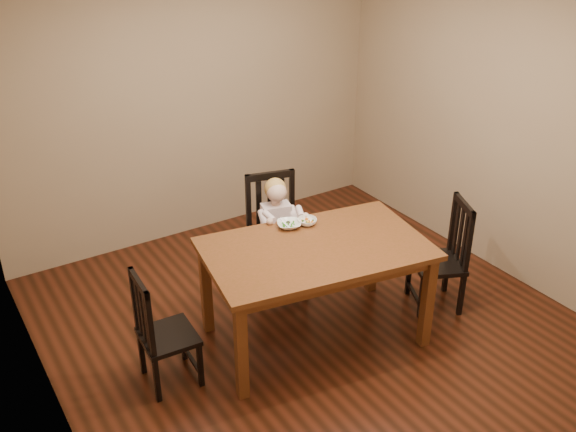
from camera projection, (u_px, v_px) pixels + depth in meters
room at (310, 172)px, 4.72m from camera, size 4.01×4.01×2.71m
dining_table at (316, 258)px, 4.83m from camera, size 1.80×1.26×0.83m
chair_child at (275, 236)px, 5.59m from camera, size 0.55×0.54×1.06m
chair_left at (161, 332)px, 4.50m from camera, size 0.40×0.41×0.91m
chair_right at (443, 257)px, 5.36m from camera, size 0.54×0.55×0.97m
toddler at (277, 225)px, 5.48m from camera, size 0.41×0.47×0.55m
bowl_peas at (289, 225)px, 5.05m from camera, size 0.24×0.24×0.05m
bowl_veg at (307, 222)px, 5.09m from camera, size 0.16×0.16×0.05m
fork at (285, 224)px, 5.01m from camera, size 0.03×0.11×0.04m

